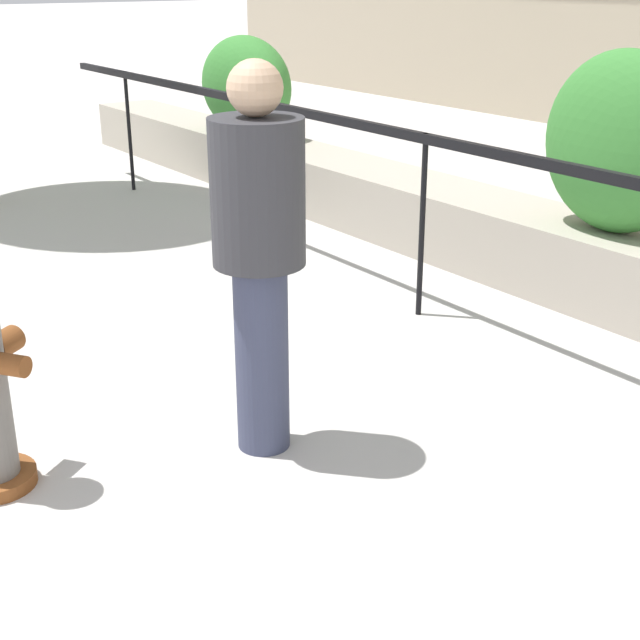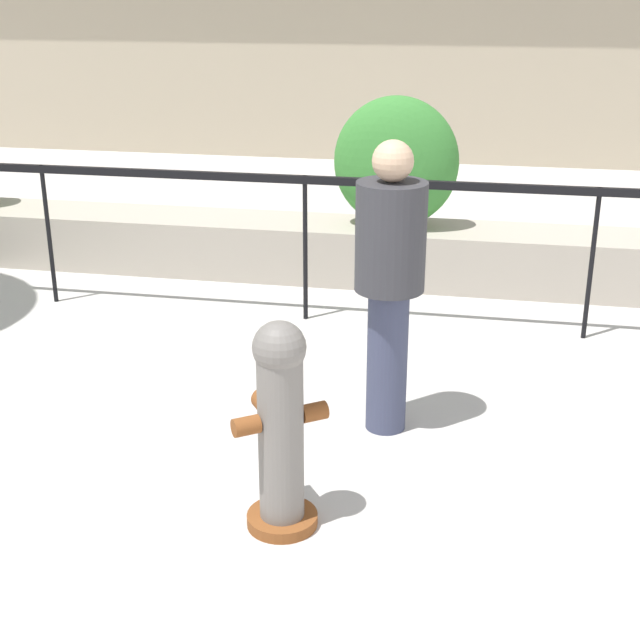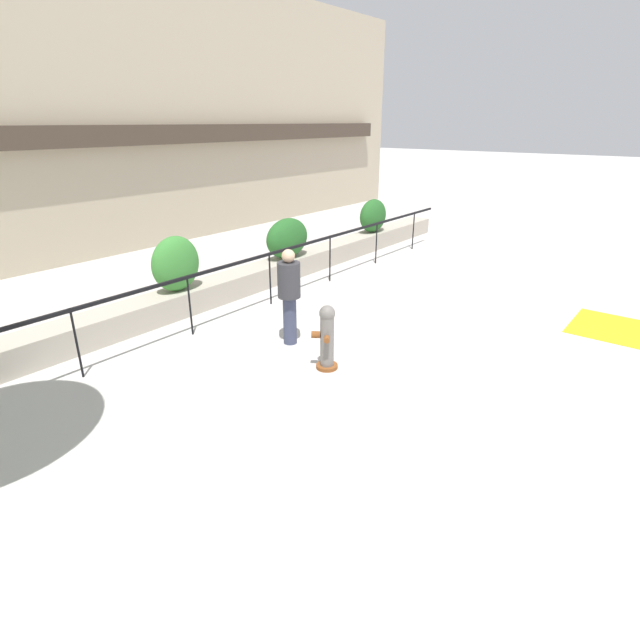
% 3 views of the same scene
% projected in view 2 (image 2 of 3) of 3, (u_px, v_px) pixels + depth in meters
% --- Properties ---
extents(planter_wall_low, '(18.00, 0.70, 0.50)m').
position_uv_depth(planter_wall_low, '(576.00, 263.00, 7.64)').
color(planter_wall_low, '#ADA393').
rests_on(planter_wall_low, ground).
extents(fence_railing_segment, '(15.00, 0.05, 1.15)m').
position_uv_depth(fence_railing_segment, '(598.00, 206.00, 6.36)').
color(fence_railing_segment, black).
rests_on(fence_railing_segment, ground).
extents(hedge_bush_1, '(1.08, 0.59, 1.12)m').
position_uv_depth(hedge_bush_1, '(396.00, 162.00, 7.63)').
color(hedge_bush_1, '#387F33').
rests_on(hedge_bush_1, planter_wall_low).
extents(fire_hydrant, '(0.49, 0.49, 1.08)m').
position_uv_depth(fire_hydrant, '(280.00, 425.00, 4.23)').
color(fire_hydrant, brown).
rests_on(fire_hydrant, ground).
extents(pedestrian, '(0.51, 0.51, 1.73)m').
position_uv_depth(pedestrian, '(390.00, 271.00, 5.04)').
color(pedestrian, '#383D56').
rests_on(pedestrian, ground).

